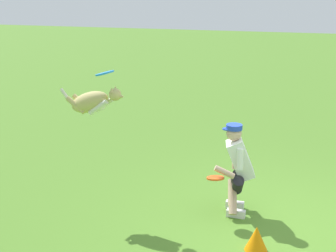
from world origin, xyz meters
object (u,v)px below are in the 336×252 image
Objects in this scene: person at (237,166)px; dog at (93,102)px; training_cone at (256,239)px; frisbee_flying at (105,73)px; frisbee_held at (215,178)px.

person is 2.18m from dog.
person is at bearing -65.76° from training_cone.
dog is at bearing -12.12° from training_cone.
person is at bearing -165.36° from frisbee_flying.
person is at bearing -128.06° from frisbee_held.
frisbee_held reaches higher than training_cone.
frisbee_held is (-1.51, -0.15, -1.37)m from frisbee_flying.
dog is 4.18× the size of frisbee_held.
frisbee_flying is (1.75, 0.46, 1.28)m from person.
person is 0.40m from frisbee_held.
frisbee_flying reaches higher than training_cone.
training_cone is (-2.38, 0.51, -1.41)m from dog.
frisbee_held is 1.03m from training_cone.
frisbee_held is at bearing -174.23° from frisbee_flying.
dog is 3.22× the size of training_cone.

